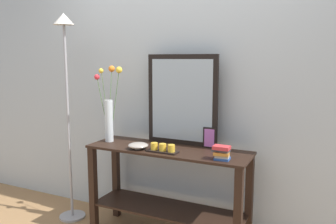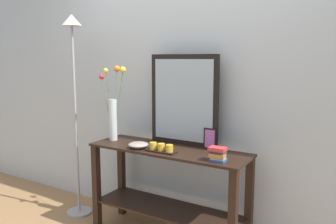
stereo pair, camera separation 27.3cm
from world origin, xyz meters
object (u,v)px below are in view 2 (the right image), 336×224
tall_vase_left (113,109)px  candle_tray (161,148)px  console_table (168,182)px  floor_lamp (74,83)px  book_stack (218,154)px  decorative_bowl (138,145)px  picture_frame_small (210,139)px  mirror_leaning (184,100)px

tall_vase_left → candle_tray: size_ratio=2.69×
console_table → floor_lamp: (-0.99, -0.04, 0.78)m
tall_vase_left → book_stack: bearing=-6.7°
console_table → decorative_bowl: (-0.21, -0.12, 0.31)m
decorative_bowl → book_stack: (0.69, -0.00, 0.02)m
picture_frame_small → mirror_leaning: bearing=175.3°
candle_tray → floor_lamp: bearing=175.8°
floor_lamp → mirror_leaning: bearing=12.3°
decorative_bowl → floor_lamp: floor_lamp is taller
console_table → tall_vase_left: (-0.57, 0.00, 0.56)m
tall_vase_left → book_stack: (1.05, -0.12, -0.22)m
mirror_leaning → decorative_bowl: (-0.25, -0.30, -0.35)m
console_table → candle_tray: bearing=-84.7°
decorative_bowl → tall_vase_left: bearing=161.4°
picture_frame_small → floor_lamp: 1.36m
picture_frame_small → console_table: bearing=-151.8°
decorative_bowl → floor_lamp: (-0.78, 0.07, 0.47)m
console_table → candle_tray: (0.01, -0.12, 0.31)m
tall_vase_left → picture_frame_small: size_ratio=3.89×
book_stack → candle_tray: bearing=179.9°
mirror_leaning → candle_tray: 0.46m
candle_tray → decorative_bowl: candle_tray is taller
book_stack → floor_lamp: size_ratio=0.07×
tall_vase_left → floor_lamp: size_ratio=0.35×
mirror_leaning → candle_tray: size_ratio=3.08×
book_stack → floor_lamp: bearing=177.1°
tall_vase_left → decorative_bowl: size_ratio=4.01×
floor_lamp → tall_vase_left: bearing=6.8°
mirror_leaning → decorative_bowl: 0.52m
console_table → book_stack: size_ratio=10.20×
tall_vase_left → floor_lamp: bearing=-173.2°
picture_frame_small → decorative_bowl: bearing=-151.5°
picture_frame_small → book_stack: size_ratio=1.29×
picture_frame_small → floor_lamp: size_ratio=0.09×
candle_tray → book_stack: bearing=-0.1°
picture_frame_small → tall_vase_left: bearing=-169.9°
console_table → mirror_leaning: 0.69m
book_stack → picture_frame_small: bearing=123.9°
mirror_leaning → tall_vase_left: 0.64m
console_table → tall_vase_left: size_ratio=2.03×
console_table → floor_lamp: 1.26m
candle_tray → decorative_bowl: 0.22m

